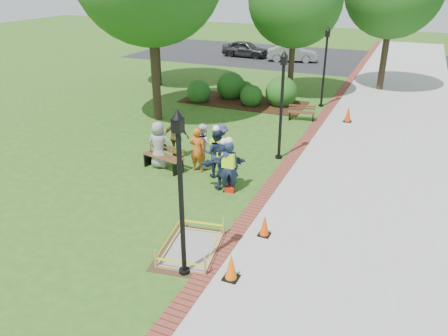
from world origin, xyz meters
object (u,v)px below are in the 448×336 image
at_px(cone_front, 231,267).
at_px(hivis_worker_b, 229,165).
at_px(lamp_near, 181,184).
at_px(wet_concrete_pad, 192,243).
at_px(bench_near, 164,162).
at_px(hivis_worker_c, 216,152).
at_px(hivis_worker_a, 224,164).

relative_size(cone_front, hivis_worker_b, 0.38).
distance_m(cone_front, hivis_worker_b, 4.68).
bearing_deg(lamp_near, wet_concrete_pad, 106.40).
bearing_deg(bench_near, hivis_worker_b, -13.88).
xyz_separation_m(bench_near, lamp_near, (3.70, -5.23, 2.19)).
distance_m(wet_concrete_pad, hivis_worker_c, 4.77).
bearing_deg(wet_concrete_pad, bench_near, 128.53).
xyz_separation_m(wet_concrete_pad, hivis_worker_b, (-0.43, 3.56, 0.75)).
xyz_separation_m(wet_concrete_pad, lamp_near, (0.27, -0.92, 2.25)).
bearing_deg(bench_near, lamp_near, -54.72).
relative_size(wet_concrete_pad, lamp_near, 0.60).
xyz_separation_m(cone_front, hivis_worker_b, (-1.87, 4.25, 0.62)).
bearing_deg(hivis_worker_b, cone_front, -66.24).
relative_size(wet_concrete_pad, hivis_worker_c, 1.30).
relative_size(lamp_near, hivis_worker_c, 2.16).
bearing_deg(hivis_worker_c, lamp_near, -73.63).
distance_m(bench_near, hivis_worker_b, 3.16).
distance_m(wet_concrete_pad, hivis_worker_a, 3.86).
relative_size(hivis_worker_a, hivis_worker_b, 0.93).
bearing_deg(hivis_worker_c, wet_concrete_pad, -73.63).
bearing_deg(cone_front, hivis_worker_a, 115.60).
distance_m(lamp_near, hivis_worker_b, 4.78).
bearing_deg(hivis_worker_a, wet_concrete_pad, -79.65).
height_order(wet_concrete_pad, hivis_worker_b, hivis_worker_b).
relative_size(cone_front, lamp_near, 0.18).
relative_size(wet_concrete_pad, bench_near, 1.46).
bearing_deg(hivis_worker_c, cone_front, -62.02).
bearing_deg(wet_concrete_pad, cone_front, -25.47).
xyz_separation_m(wet_concrete_pad, hivis_worker_c, (-1.33, 4.52, 0.74)).
xyz_separation_m(hivis_worker_a, hivis_worker_c, (-0.64, 0.78, 0.05)).
bearing_deg(hivis_worker_a, hivis_worker_b, -35.38).
relative_size(wet_concrete_pad, hivis_worker_a, 1.38).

